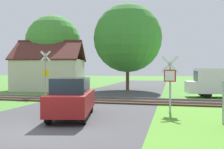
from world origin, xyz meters
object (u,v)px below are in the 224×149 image
at_px(crossing_sign_far, 45,71).
at_px(tree_left, 53,43).
at_px(tree_center, 128,38).
at_px(stop_sign_near, 170,79).
at_px(parked_car, 72,98).
at_px(house, 50,73).
at_px(mail_truck, 221,81).

relative_size(crossing_sign_far, tree_left, 0.43).
bearing_deg(tree_left, tree_center, -5.11).
xyz_separation_m(stop_sign_near, crossing_sign_far, (-9.70, 5.25, 0.39)).
bearing_deg(stop_sign_near, crossing_sign_far, -14.79).
xyz_separation_m(crossing_sign_far, tree_center, (5.26, 7.99, 3.43)).
bearing_deg(crossing_sign_far, parked_car, -60.77).
bearing_deg(parked_car, house, 108.24).
height_order(crossing_sign_far, house, house).
relative_size(tree_center, parked_car, 2.13).
bearing_deg(tree_left, parked_car, -61.06).
height_order(stop_sign_near, mail_truck, stop_sign_near).
height_order(crossing_sign_far, parked_car, crossing_sign_far).
bearing_deg(house, mail_truck, -24.70).
xyz_separation_m(house, tree_center, (8.16, 1.52, 3.69)).
distance_m(tree_left, parked_car, 19.42).
distance_m(crossing_sign_far, parked_car, 9.57).
distance_m(tree_left, tree_center, 8.99).
relative_size(stop_sign_near, mail_truck, 0.56).
xyz_separation_m(house, parked_car, (8.37, -14.23, -0.89)).
relative_size(tree_left, parked_car, 1.99).
bearing_deg(tree_center, stop_sign_near, -71.49).
bearing_deg(parked_car, mail_truck, 39.65).
relative_size(crossing_sign_far, tree_center, 0.40).
bearing_deg(house, parked_car, -70.69).
bearing_deg(tree_center, mail_truck, -33.56).
height_order(tree_left, tree_center, tree_center).
relative_size(crossing_sign_far, house, 0.46).
relative_size(tree_center, mail_truck, 1.79).
xyz_separation_m(stop_sign_near, tree_left, (-13.38, 14.04, 3.64)).
bearing_deg(crossing_sign_far, house, 108.24).
xyz_separation_m(stop_sign_near, tree_center, (-4.43, 13.24, 3.82)).
relative_size(tree_left, tree_center, 0.94).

